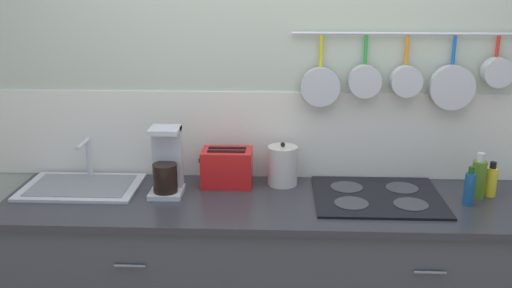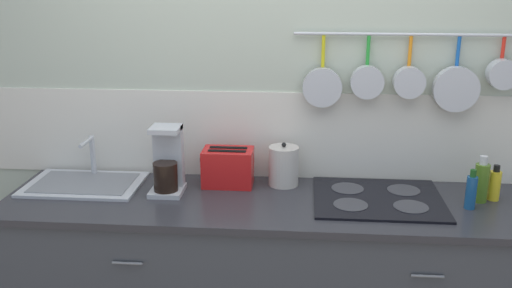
{
  "view_description": "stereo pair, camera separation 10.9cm",
  "coord_description": "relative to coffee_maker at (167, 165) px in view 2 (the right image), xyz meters",
  "views": [
    {
      "loc": [
        0.0,
        -2.58,
        1.98
      ],
      "look_at": [
        -0.11,
        0.0,
        1.2
      ],
      "focal_mm": 40.0,
      "sensor_mm": 36.0,
      "label": 1
    },
    {
      "loc": [
        0.11,
        -2.57,
        1.98
      ],
      "look_at": [
        -0.11,
        0.0,
        1.2
      ],
      "focal_mm": 40.0,
      "sensor_mm": 36.0,
      "label": 2
    }
  ],
  "objects": [
    {
      "name": "kettle",
      "position": [
        0.58,
        0.14,
        -0.04
      ],
      "size": [
        0.15,
        0.15,
        0.23
      ],
      "color": "beige",
      "rests_on": "countertop"
    },
    {
      "name": "wall_back",
      "position": [
        0.57,
        0.29,
        0.22
      ],
      "size": [
        7.2,
        0.16,
        2.6
      ],
      "color": "#B2BCA8",
      "rests_on": "ground_plane"
    },
    {
      "name": "sink_basin",
      "position": [
        -0.45,
        0.04,
        -0.12
      ],
      "size": [
        0.59,
        0.4,
        0.23
      ],
      "color": "#B7BABF",
      "rests_on": "countertop"
    },
    {
      "name": "cabinet_base",
      "position": [
        0.56,
        -0.08,
        -0.61
      ],
      "size": [
        2.66,
        0.65,
        0.88
      ],
      "color": "#3F4247",
      "rests_on": "ground_plane"
    },
    {
      "name": "toaster",
      "position": [
        0.29,
        0.12,
        -0.04
      ],
      "size": [
        0.27,
        0.17,
        0.2
      ],
      "color": "red",
      "rests_on": "countertop"
    },
    {
      "name": "countertop",
      "position": [
        0.56,
        -0.08,
        -0.16
      ],
      "size": [
        2.7,
        0.67,
        0.03
      ],
      "color": "#2D2D33",
      "rests_on": "cabinet_base"
    },
    {
      "name": "coffee_maker",
      "position": [
        0.0,
        0.0,
        0.0
      ],
      "size": [
        0.16,
        0.19,
        0.34
      ],
      "color": "#B7BABF",
      "rests_on": "countertop"
    },
    {
      "name": "bottle_hot_sauce",
      "position": [
        1.61,
        0.03,
        -0.06
      ],
      "size": [
        0.06,
        0.06,
        0.18
      ],
      "color": "yellow",
      "rests_on": "countertop"
    },
    {
      "name": "bottle_vinegar",
      "position": [
        1.53,
        -0.0,
        -0.04
      ],
      "size": [
        0.07,
        0.07,
        0.23
      ],
      "color": "#4C721E",
      "rests_on": "countertop"
    },
    {
      "name": "bottle_olive_oil",
      "position": [
        1.46,
        -0.09,
        -0.06
      ],
      "size": [
        0.05,
        0.05,
        0.19
      ],
      "color": "navy",
      "rests_on": "countertop"
    },
    {
      "name": "cooktop",
      "position": [
        1.05,
        -0.02,
        -0.13
      ],
      "size": [
        0.62,
        0.53,
        0.01
      ],
      "color": "black",
      "rests_on": "countertop"
    }
  ]
}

